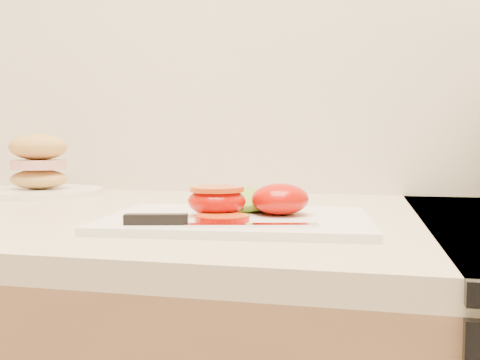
# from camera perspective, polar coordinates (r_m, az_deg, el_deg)

# --- Properties ---
(cutting_board) EXTENTS (0.35, 0.27, 0.01)m
(cutting_board) POSITION_cam_1_polar(r_m,az_deg,el_deg) (0.68, -0.19, -4.27)
(cutting_board) COLOR white
(cutting_board) RESTS_ON counter
(tomato_half_dome) EXTENTS (0.07, 0.07, 0.04)m
(tomato_half_dome) POSITION_cam_1_polar(r_m,az_deg,el_deg) (0.69, 4.29, -2.04)
(tomato_half_dome) COLOR #B80600
(tomato_half_dome) RESTS_ON cutting_board
(tomato_half_cut) EXTENTS (0.07, 0.07, 0.04)m
(tomato_half_cut) POSITION_cam_1_polar(r_m,az_deg,el_deg) (0.68, -2.49, -2.12)
(tomato_half_cut) COLOR #B80600
(tomato_half_cut) RESTS_ON cutting_board
(tomato_slice_0) EXTENTS (0.06, 0.06, 0.01)m
(tomato_slice_0) POSITION_cam_1_polar(r_m,az_deg,el_deg) (0.64, -1.92, -4.05)
(tomato_slice_0) COLOR #CC5216
(tomato_slice_0) RESTS_ON cutting_board
(lettuce_leaf_0) EXTENTS (0.16, 0.14, 0.03)m
(lettuce_leaf_0) POSITION_cam_1_polar(r_m,az_deg,el_deg) (0.75, -0.52, -2.16)
(lettuce_leaf_0) COLOR #81B02E
(lettuce_leaf_0) RESTS_ON cutting_board
(lettuce_leaf_1) EXTENTS (0.11, 0.09, 0.02)m
(lettuce_leaf_1) POSITION_cam_1_polar(r_m,az_deg,el_deg) (0.75, 2.64, -2.28)
(lettuce_leaf_1) COLOR #81B02E
(lettuce_leaf_1) RESTS_ON cutting_board
(knife) EXTENTS (0.22, 0.05, 0.01)m
(knife) POSITION_cam_1_polar(r_m,az_deg,el_deg) (0.60, -5.04, -4.44)
(knife) COLOR silver
(knife) RESTS_ON cutting_board
(sandwich_plate) EXTENTS (0.24, 0.24, 0.12)m
(sandwich_plate) POSITION_cam_1_polar(r_m,az_deg,el_deg) (1.12, -20.66, 0.70)
(sandwich_plate) COLOR white
(sandwich_plate) RESTS_ON counter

